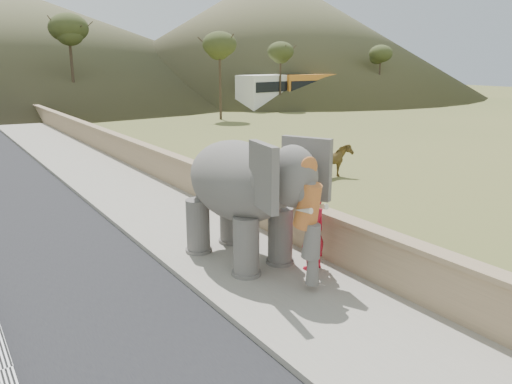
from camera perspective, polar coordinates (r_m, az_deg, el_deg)
ground at (r=9.56m, az=5.16°, el=-12.44°), size 160.00×160.00×0.00m
walkway at (r=17.96m, az=-15.10°, el=0.45°), size 3.00×120.00×0.15m
parapet at (r=18.42m, az=-10.34°, el=2.59°), size 0.30×120.00×1.10m
cow at (r=19.29m, az=8.88°, el=3.46°), size 1.54×0.77×1.27m
distant_car at (r=48.47m, az=-5.54°, el=10.40°), size 4.32×1.94×1.44m
bus_white at (r=48.87m, az=3.57°, el=11.45°), size 11.26×4.29×3.10m
bus_orange at (r=51.29m, az=7.84°, el=11.50°), size 11.05×2.72×3.10m
hill_right at (r=71.82m, az=1.82°, el=17.67°), size 56.00×56.00×16.00m
hill_far at (r=77.34m, az=-26.77°, el=15.22°), size 80.00×80.00×14.00m
elephant_and_man at (r=10.71m, az=-1.96°, el=-0.70°), size 2.43×3.98×2.73m
trees at (r=36.55m, az=-23.12°, el=12.66°), size 46.98×44.19×8.56m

